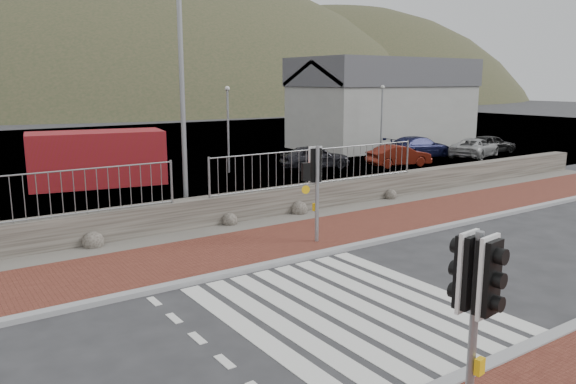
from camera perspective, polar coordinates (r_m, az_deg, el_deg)
ground at (r=11.25m, az=6.19°, el=-11.71°), size 220.00×220.00×0.00m
sidewalk_far at (r=14.72m, az=-5.32°, el=-5.92°), size 40.00×3.00×0.08m
kerb_near at (r=9.39m, az=18.72°, el=-16.81°), size 40.00×0.25×0.12m
kerb_far at (r=13.49m, az=-2.18°, el=-7.45°), size 40.00×0.25×0.12m
zebra_crossing at (r=11.24m, az=6.19°, el=-11.68°), size 4.62×5.60×0.01m
gravel_strip at (r=16.43m, az=-8.73°, el=-4.21°), size 40.00×1.50×0.06m
stone_wall at (r=17.03m, az=-9.95°, el=-2.24°), size 40.00×0.60×0.90m
railing at (r=16.64m, az=-9.89°, el=2.25°), size 18.07×0.07×1.22m
quay at (r=36.62m, az=-23.53°, el=3.46°), size 120.00×40.00×0.50m
harbor_building at (r=38.58m, az=9.70°, el=8.95°), size 12.20×6.20×5.80m
hills_backdrop at (r=100.49m, az=-25.45°, el=-5.71°), size 254.00×90.00×100.00m
traffic_signal_near at (r=7.12m, az=18.55°, el=-9.60°), size 0.41×0.28×2.65m
traffic_signal_far at (r=14.94m, az=2.87°, el=1.86°), size 0.66×0.32×2.68m
streetlight at (r=17.49m, az=-10.36°, el=12.44°), size 1.81×0.35×8.51m
shipping_container at (r=25.13m, az=-18.83°, el=3.25°), size 5.78×3.21×2.28m
car_a at (r=28.37m, az=2.77°, el=3.60°), size 3.76×2.25×1.20m
car_b at (r=29.69m, az=11.21°, el=3.65°), size 3.53×1.88×1.10m
car_c at (r=33.26m, az=13.13°, el=4.48°), size 4.33×1.90×1.24m
car_d at (r=34.29m, az=18.44°, el=4.28°), size 4.36×2.98×1.11m
car_e at (r=36.63m, az=19.89°, el=4.62°), size 3.48×1.82×1.13m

